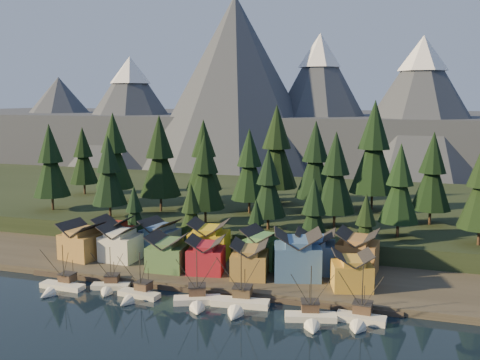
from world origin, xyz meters
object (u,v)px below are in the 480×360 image
(boat_3, at_px, (197,294))
(house_back_1, at_px, (160,236))
(boat_4, at_px, (239,297))
(boat_1, at_px, (109,281))
(boat_6, at_px, (360,312))
(boat_5, at_px, (311,311))
(house_front_1, at_px, (121,241))
(house_back_0, at_px, (113,234))
(boat_2, at_px, (136,289))
(house_front_0, at_px, (82,239))
(boat_0, at_px, (59,282))

(boat_3, relative_size, house_back_1, 1.23)
(boat_4, bearing_deg, boat_1, 172.03)
(house_back_1, bearing_deg, boat_6, -11.78)
(boat_5, xyz_separation_m, house_back_1, (-41.62, 25.32, 3.95))
(house_front_1, height_order, house_back_0, house_back_0)
(boat_2, distance_m, house_front_0, 28.33)
(boat_6, distance_m, house_back_0, 65.93)
(boat_2, height_order, house_front_0, house_front_0)
(boat_2, height_order, boat_3, boat_3)
(boat_0, height_order, boat_2, boat_0)
(boat_6, relative_size, house_back_1, 1.22)
(boat_0, height_order, boat_3, boat_3)
(boat_2, xyz_separation_m, house_front_0, (-22.93, 16.11, 4.17))
(house_front_1, relative_size, house_back_1, 0.93)
(boat_3, distance_m, house_back_1, 30.87)
(house_back_0, xyz_separation_m, house_back_1, (12.03, 1.47, -0.03))
(boat_1, bearing_deg, boat_6, -17.92)
(boat_1, distance_m, house_front_0, 20.86)
(boat_0, distance_m, house_front_1, 19.14)
(boat_0, height_order, boat_1, boat_0)
(boat_0, xyz_separation_m, boat_4, (38.67, 1.91, 0.33))
(boat_6, bearing_deg, house_front_1, 167.80)
(house_front_1, xyz_separation_m, house_back_0, (-5.03, 5.25, 0.10))
(house_back_1, bearing_deg, boat_3, -37.88)
(boat_5, xyz_separation_m, house_front_1, (-48.63, 18.60, 3.88))
(boat_3, xyz_separation_m, house_back_1, (-19.23, 23.84, 3.81))
(boat_1, relative_size, boat_6, 0.86)
(boat_6, distance_m, house_front_1, 59.55)
(boat_5, bearing_deg, boat_6, -0.57)
(boat_6, height_order, house_back_1, boat_6)
(boat_3, distance_m, house_front_1, 31.55)
(boat_0, relative_size, boat_6, 0.94)
(boat_0, relative_size, house_front_0, 1.06)
(boat_1, bearing_deg, boat_0, -178.14)
(house_back_0, bearing_deg, boat_5, -24.27)
(house_back_0, bearing_deg, boat_1, -62.26)
(boat_0, bearing_deg, boat_1, 19.97)
(boat_1, height_order, boat_3, boat_3)
(boat_4, bearing_deg, boat_2, 178.13)
(boat_3, distance_m, house_front_0, 39.28)
(boat_0, height_order, boat_4, boat_4)
(boat_5, distance_m, house_back_1, 48.88)
(boat_0, relative_size, boat_5, 0.97)
(boat_3, height_order, boat_6, boat_3)
(boat_1, xyz_separation_m, boat_5, (42.88, -3.62, 0.20))
(boat_0, relative_size, boat_4, 0.86)
(boat_2, bearing_deg, house_back_0, 135.76)
(boat_6, xyz_separation_m, house_front_1, (-57.06, 16.62, 3.72))
(boat_1, height_order, house_front_1, house_front_1)
(house_front_1, relative_size, house_back_0, 0.99)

